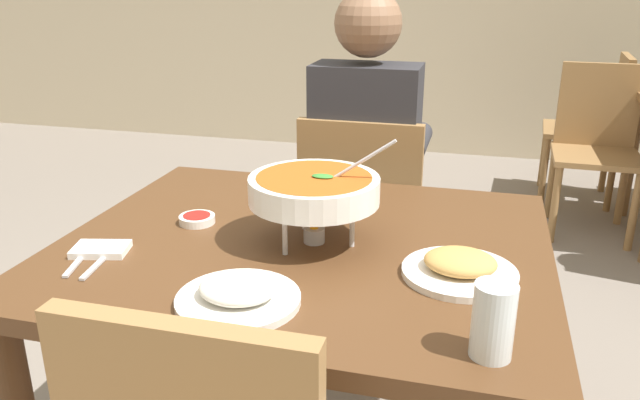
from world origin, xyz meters
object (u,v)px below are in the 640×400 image
chair_diner_main (363,222)px  rice_plate (238,294)px  drink_glass (493,325)px  chair_bg_corner (599,120)px  chair_bg_window (596,139)px  curry_bowl (314,191)px  dining_table_main (304,284)px  diner_main (367,156)px  appetizer_plate (460,267)px  sauce_dish (197,219)px

chair_diner_main → rice_plate: chair_diner_main is taller
chair_diner_main → rice_plate: size_ratio=3.75×
rice_plate → drink_glass: 0.47m
chair_diner_main → chair_bg_corner: 2.26m
drink_glass → chair_bg_window: size_ratio=0.14×
curry_bowl → chair_bg_corner: curry_bowl is taller
chair_diner_main → chair_bg_window: 1.80m
dining_table_main → diner_main: bearing=90.0°
appetizer_plate → chair_bg_corner: (0.70, 2.85, -0.27)m
diner_main → sauce_dish: (-0.29, -0.76, 0.02)m
dining_table_main → rice_plate: rice_plate is taller
dining_table_main → appetizer_plate: (0.36, -0.09, 0.13)m
rice_plate → chair_bg_window: chair_bg_window is taller
rice_plate → chair_bg_corner: size_ratio=0.27×
curry_bowl → rice_plate: 0.34m
chair_bg_corner → sauce_dish: bearing=-116.6°
sauce_dish → drink_glass: bearing=-29.8°
diner_main → curry_bowl: diner_main is taller
drink_glass → curry_bowl: bearing=137.5°
dining_table_main → chair_bg_corner: 2.96m
curry_bowl → drink_glass: 0.55m
dining_table_main → chair_diner_main: 0.77m
chair_diner_main → diner_main: diner_main is taller
diner_main → curry_bowl: bearing=-88.1°
drink_glass → chair_bg_window: 2.71m
appetizer_plate → curry_bowl: bearing=165.5°
appetizer_plate → rice_plate: bearing=-150.8°
dining_table_main → curry_bowl: size_ratio=3.39×
sauce_dish → chair_bg_corner: 3.05m
curry_bowl → appetizer_plate: curry_bowl is taller
diner_main → curry_bowl: (0.03, -0.80, 0.14)m
dining_table_main → diner_main: size_ratio=0.86×
curry_bowl → chair_bg_corner: bearing=69.3°
curry_bowl → appetizer_plate: bearing=-14.5°
sauce_dish → chair_bg_window: (1.28, 2.23, -0.26)m
rice_plate → chair_bg_corner: (1.11, 3.07, -0.27)m
diner_main → rice_plate: 1.11m
dining_table_main → chair_diner_main: (-0.00, 0.76, -0.13)m
chair_diner_main → chair_bg_window: (0.99, 1.50, 0.00)m
chair_diner_main → sauce_dish: size_ratio=10.00×
sauce_dish → chair_bg_window: 2.58m
chair_diner_main → chair_bg_corner: same height
rice_plate → dining_table_main: bearing=83.2°
dining_table_main → chair_bg_window: bearing=66.5°
diner_main → sauce_dish: size_ratio=14.56×
curry_bowl → sauce_dish: (-0.32, 0.04, -0.12)m
dining_table_main → drink_glass: 0.59m
curry_bowl → chair_bg_corner: 2.97m
sauce_dish → dining_table_main: bearing=-7.6°
rice_plate → chair_bg_corner: chair_bg_corner is taller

